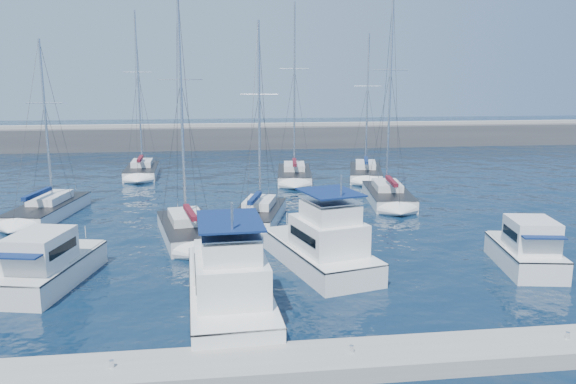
{
  "coord_description": "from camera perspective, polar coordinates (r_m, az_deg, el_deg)",
  "views": [
    {
      "loc": [
        -4.45,
        -28.36,
        9.87
      ],
      "look_at": [
        -0.14,
        4.93,
        3.0
      ],
      "focal_mm": 35.0,
      "sensor_mm": 36.0,
      "label": 1
    }
  ],
  "objects": [
    {
      "name": "dock_cleat_centre",
      "position": [
        20.12,
        6.48,
        -15.55
      ],
      "size": [
        0.16,
        0.16,
        0.25
      ],
      "primitive_type": "cylinder",
      "color": "silver",
      "rests_on": "dock"
    },
    {
      "name": "motor_yacht_port_outer",
      "position": [
        29.49,
        -23.16,
        -7.02
      ],
      "size": [
        4.14,
        7.32,
        3.2
      ],
      "rotation": [
        0.0,
        0.0,
        -0.22
      ],
      "color": "silver",
      "rests_on": "ground"
    },
    {
      "name": "dock_cleat_near_stbd",
      "position": [
        23.24,
        26.53,
        -12.9
      ],
      "size": [
        0.16,
        0.16,
        0.25
      ],
      "primitive_type": "cylinder",
      "color": "silver",
      "rests_on": "dock"
    },
    {
      "name": "dock",
      "position": [
        20.32,
        6.45,
        -16.62
      ],
      "size": [
        40.0,
        2.2,
        0.6
      ],
      "primitive_type": "cube",
      "color": "gray",
      "rests_on": "ground"
    },
    {
      "name": "sailboat_back_b",
      "position": [
        55.08,
        0.64,
        1.82
      ],
      "size": [
        4.23,
        9.02,
        17.2
      ],
      "rotation": [
        0.0,
        0.0,
        -0.13
      ],
      "color": "silver",
      "rests_on": "ground"
    },
    {
      "name": "sailboat_mid_d",
      "position": [
        46.02,
        10.11,
        -0.31
      ],
      "size": [
        4.25,
        8.8,
        16.8
      ],
      "rotation": [
        0.0,
        0.0,
        -0.13
      ],
      "color": "silver",
      "rests_on": "ground"
    },
    {
      "name": "sailboat_mid_b",
      "position": [
        35.7,
        -10.15,
        -3.78
      ],
      "size": [
        4.49,
        8.34,
        15.64
      ],
      "rotation": [
        0.0,
        0.0,
        0.19
      ],
      "color": "silver",
      "rests_on": "ground"
    },
    {
      "name": "sailboat_mid_c",
      "position": [
        39.15,
        -3.03,
        -2.26
      ],
      "size": [
        4.79,
        7.99,
        13.96
      ],
      "rotation": [
        0.0,
        0.0,
        -0.26
      ],
      "color": "white",
      "rests_on": "ground"
    },
    {
      "name": "motor_yacht_port_inner",
      "position": [
        24.44,
        -5.98,
        -9.44
      ],
      "size": [
        3.86,
        10.38,
        4.69
      ],
      "rotation": [
        0.0,
        0.0,
        0.05
      ],
      "color": "white",
      "rests_on": "ground"
    },
    {
      "name": "ground",
      "position": [
        30.36,
        1.47,
        -7.41
      ],
      "size": [
        220.0,
        220.0,
        0.0
      ],
      "primitive_type": "plane",
      "color": "black",
      "rests_on": "ground"
    },
    {
      "name": "sailboat_back_c",
      "position": [
        56.85,
        7.87,
        1.99
      ],
      "size": [
        5.0,
        8.96,
        14.43
      ],
      "rotation": [
        0.0,
        0.0,
        -0.24
      ],
      "color": "white",
      "rests_on": "ground"
    },
    {
      "name": "sailboat_mid_a",
      "position": [
        44.17,
        -23.19,
        -1.63
      ],
      "size": [
        4.39,
        8.95,
        12.86
      ],
      "rotation": [
        0.0,
        0.0,
        -0.16
      ],
      "color": "white",
      "rests_on": "ground"
    },
    {
      "name": "breakwater",
      "position": [
        80.96,
        -4.2,
        5.29
      ],
      "size": [
        160.0,
        6.0,
        4.45
      ],
      "color": "#424244",
      "rests_on": "ground"
    },
    {
      "name": "motor_yacht_stbd_outer",
      "position": [
        31.97,
        23.06,
        -5.6
      ],
      "size": [
        3.5,
        5.88,
        3.2
      ],
      "rotation": [
        0.0,
        0.0,
        -0.17
      ],
      "color": "white",
      "rests_on": "ground"
    },
    {
      "name": "sailboat_back_a",
      "position": [
        59.27,
        -14.61,
        2.14
      ],
      "size": [
        3.35,
        8.1,
        16.69
      ],
      "rotation": [
        0.0,
        0.0,
        0.04
      ],
      "color": "white",
      "rests_on": "ground"
    },
    {
      "name": "motor_yacht_stbd_inner",
      "position": [
        29.54,
        3.52,
        -5.66
      ],
      "size": [
        5.39,
        8.92,
        4.69
      ],
      "rotation": [
        0.0,
        0.0,
        0.26
      ],
      "color": "white",
      "rests_on": "ground"
    },
    {
      "name": "dock_cleat_near_port",
      "position": [
        19.94,
        -17.48,
        -16.31
      ],
      "size": [
        0.16,
        0.16,
        0.25
      ],
      "primitive_type": "cylinder",
      "color": "silver",
      "rests_on": "dock"
    }
  ]
}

